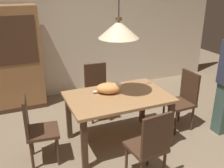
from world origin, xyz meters
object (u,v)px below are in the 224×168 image
(chair_far_back, at_px, (97,89))
(chair_right_side, at_px, (183,98))
(cat_sleeping, at_px, (109,88))
(chair_near_front, at_px, (150,144))
(hutch_bookcase, at_px, (9,62))
(chair_left_side, at_px, (36,127))
(dining_table, at_px, (118,102))
(pendant_lamp, at_px, (119,29))

(chair_far_back, distance_m, chair_right_side, 1.42)
(cat_sleeping, bearing_deg, chair_near_front, -85.09)
(hutch_bookcase, bearing_deg, chair_left_side, -84.10)
(hutch_bookcase, bearing_deg, dining_table, -53.68)
(cat_sleeping, xyz_separation_m, pendant_lamp, (0.08, -0.13, 0.84))
(chair_left_side, distance_m, hutch_bookcase, 1.82)
(chair_near_front, distance_m, cat_sleeping, 1.06)
(dining_table, xyz_separation_m, cat_sleeping, (-0.08, 0.13, 0.18))
(chair_far_back, height_order, chair_near_front, same)
(dining_table, height_order, chair_right_side, chair_right_side)
(chair_far_back, height_order, pendant_lamp, pendant_lamp)
(chair_near_front, distance_m, chair_right_side, 1.43)
(hutch_bookcase, bearing_deg, pendant_lamp, -53.68)
(chair_right_side, relative_size, cat_sleeping, 2.28)
(hutch_bookcase, bearing_deg, chair_far_back, -34.54)
(cat_sleeping, relative_size, pendant_lamp, 0.31)
(cat_sleeping, distance_m, hutch_bookcase, 2.06)
(pendant_lamp, bearing_deg, dining_table, -90.00)
(chair_left_side, xyz_separation_m, hutch_bookcase, (-0.18, 1.78, 0.38))
(chair_left_side, bearing_deg, hutch_bookcase, 95.90)
(chair_near_front, height_order, chair_right_side, same)
(dining_table, relative_size, chair_right_side, 1.51)
(chair_right_side, bearing_deg, pendant_lamp, -179.83)
(chair_near_front, bearing_deg, cat_sleeping, 94.91)
(chair_left_side, xyz_separation_m, chair_right_side, (2.26, -0.01, 0.00))
(chair_left_side, bearing_deg, dining_table, -0.45)
(pendant_lamp, bearing_deg, chair_right_side, 0.17)
(dining_table, height_order, chair_far_back, chair_far_back)
(chair_left_side, height_order, pendant_lamp, pendant_lamp)
(chair_left_side, bearing_deg, chair_far_back, 37.51)
(cat_sleeping, relative_size, hutch_bookcase, 0.22)
(chair_near_front, height_order, hutch_bookcase, hutch_bookcase)
(pendant_lamp, relative_size, hutch_bookcase, 0.70)
(chair_right_side, bearing_deg, cat_sleeping, 173.98)
(chair_left_side, relative_size, chair_right_side, 1.00)
(cat_sleeping, bearing_deg, dining_table, -58.76)
(chair_near_front, xyz_separation_m, hutch_bookcase, (-1.32, 2.66, 0.38))
(dining_table, xyz_separation_m, hutch_bookcase, (-1.31, 1.78, 0.24))
(pendant_lamp, bearing_deg, hutch_bookcase, 126.32)
(chair_far_back, distance_m, pendant_lamp, 1.45)
(chair_near_front, distance_m, pendant_lamp, 1.45)
(pendant_lamp, height_order, hutch_bookcase, pendant_lamp)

